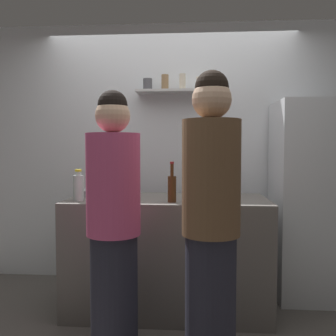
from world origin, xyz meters
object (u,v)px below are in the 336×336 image
Objects in this scene: refrigerator at (310,200)px; baking_pan at (99,193)px; water_bottle_plastic at (78,187)px; person_pink_top at (114,227)px; person_brown_jacket at (211,225)px; wine_bottle_amber_glass at (172,187)px; wine_bottle_dark_glass at (224,184)px; utensil_holder at (199,188)px.

baking_pan is (-1.88, -0.25, 0.08)m from refrigerator.
person_pink_top is (0.40, -0.55, -0.20)m from water_bottle_plastic.
person_brown_jacket is at bearing 160.48° from person_pink_top.
baking_pan is at bearing -172.44° from refrigerator.
refrigerator is 5.68× the size of wine_bottle_amber_glass.
baking_pan is 1.14× the size of wine_bottle_dark_glass.
baking_pan is 0.19× the size of person_brown_jacket.
wine_bottle_amber_glass is 0.74m from water_bottle_plastic.
refrigerator is 7.11× the size of water_bottle_plastic.
person_pink_top is (-0.34, -0.53, -0.20)m from wine_bottle_amber_glass.
refrigerator is at bearing 26.44° from wine_bottle_amber_glass.
person_brown_jacket is at bearing -98.86° from wine_bottle_dark_glass.
wine_bottle_dark_glass is (0.42, 0.30, 0.00)m from wine_bottle_amber_glass.
person_pink_top is at bearing 43.52° from person_brown_jacket.
person_pink_top is at bearing -53.93° from water_bottle_plastic.
water_bottle_plastic is at bearing -102.22° from baking_pan.
water_bottle_plastic is at bearing -166.18° from wine_bottle_dark_glass.
water_bottle_plastic is at bearing -153.15° from utensil_holder.
wine_bottle_dark_glass is at bearing -2.94° from baking_pan.
person_brown_jacket is 1.05× the size of person_pink_top.
utensil_holder is 1.06m from water_bottle_plastic.
person_brown_jacket is (0.93, -1.02, -0.06)m from baking_pan.
refrigerator is at bearing -150.95° from person_pink_top.
water_bottle_plastic is (-1.96, -0.59, 0.16)m from refrigerator.
refrigerator is 8.20× the size of utensil_holder.
wine_bottle_dark_glass is 1.19m from water_bottle_plastic.
refrigerator is 5.94× the size of wine_bottle_dark_glass.
person_brown_jacket reaches higher than utensil_holder.
wine_bottle_amber_glass is 0.17× the size of person_brown_jacket.
wine_bottle_amber_glass is at bearing -112.87° from utensil_holder.
refrigerator is at bearing -70.88° from person_brown_jacket.
water_bottle_plastic is at bearing 178.67° from wine_bottle_amber_glass.
water_bottle_plastic is 0.71m from person_pink_top.
person_pink_top is at bearing -117.98° from utensil_holder.
wine_bottle_amber_glass is 0.18× the size of person_pink_top.
person_pink_top is (0.33, -0.89, -0.11)m from baking_pan.
refrigerator reaches higher than utensil_holder.
utensil_holder is 0.87× the size of water_bottle_plastic.
water_bottle_plastic is 0.14× the size of person_brown_jacket.
person_pink_top is (-0.55, -1.03, -0.14)m from utensil_holder.
wine_bottle_amber_glass is 0.73m from person_brown_jacket.
wine_bottle_dark_glass reaches higher than water_bottle_plastic.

